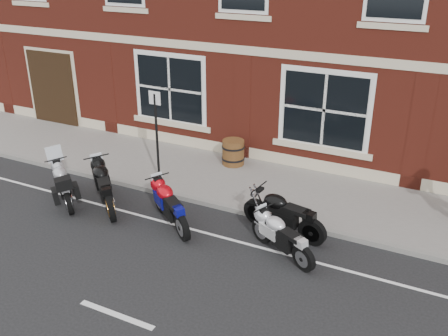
{
  "coord_description": "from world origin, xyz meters",
  "views": [
    {
      "loc": [
        4.93,
        -8.52,
        6.06
      ],
      "look_at": [
        -0.13,
        1.6,
        1.05
      ],
      "focal_mm": 40.0,
      "sensor_mm": 36.0,
      "label": 1
    }
  ],
  "objects_px": {
    "moto_touring_silver": "(65,182)",
    "moto_sport_silver": "(282,234)",
    "moto_naked_black": "(283,212)",
    "parking_sign": "(156,130)",
    "barrel_planter": "(233,152)",
    "moto_sport_red": "(171,203)",
    "moto_sport_black": "(106,184)"
  },
  "relations": [
    {
      "from": "moto_touring_silver",
      "to": "moto_sport_red",
      "type": "bearing_deg",
      "value": -46.44
    },
    {
      "from": "moto_sport_red",
      "to": "barrel_planter",
      "type": "relative_size",
      "value": 2.35
    },
    {
      "from": "moto_touring_silver",
      "to": "moto_sport_silver",
      "type": "height_order",
      "value": "moto_touring_silver"
    },
    {
      "from": "moto_touring_silver",
      "to": "parking_sign",
      "type": "height_order",
      "value": "parking_sign"
    },
    {
      "from": "moto_sport_black",
      "to": "moto_sport_silver",
      "type": "relative_size",
      "value": 1.02
    },
    {
      "from": "moto_sport_silver",
      "to": "parking_sign",
      "type": "bearing_deg",
      "value": 95.27
    },
    {
      "from": "moto_sport_silver",
      "to": "barrel_planter",
      "type": "xyz_separation_m",
      "value": [
        -2.93,
        3.7,
        0.0
      ]
    },
    {
      "from": "moto_sport_red",
      "to": "moto_sport_silver",
      "type": "relative_size",
      "value": 1.02
    },
    {
      "from": "barrel_planter",
      "to": "moto_sport_red",
      "type": "bearing_deg",
      "value": -88.04
    },
    {
      "from": "moto_sport_red",
      "to": "moto_naked_black",
      "type": "relative_size",
      "value": 0.83
    },
    {
      "from": "moto_sport_silver",
      "to": "moto_naked_black",
      "type": "xyz_separation_m",
      "value": [
        -0.3,
        0.84,
        0.06
      ]
    },
    {
      "from": "moto_naked_black",
      "to": "parking_sign",
      "type": "height_order",
      "value": "parking_sign"
    },
    {
      "from": "moto_sport_red",
      "to": "moto_sport_silver",
      "type": "distance_m",
      "value": 2.81
    },
    {
      "from": "moto_touring_silver",
      "to": "moto_naked_black",
      "type": "relative_size",
      "value": 0.76
    },
    {
      "from": "moto_sport_silver",
      "to": "barrel_planter",
      "type": "distance_m",
      "value": 4.72
    },
    {
      "from": "moto_touring_silver",
      "to": "moto_sport_silver",
      "type": "distance_m",
      "value": 5.9
    },
    {
      "from": "moto_touring_silver",
      "to": "moto_sport_silver",
      "type": "relative_size",
      "value": 0.94
    },
    {
      "from": "moto_sport_red",
      "to": "parking_sign",
      "type": "height_order",
      "value": "parking_sign"
    },
    {
      "from": "moto_touring_silver",
      "to": "moto_sport_silver",
      "type": "bearing_deg",
      "value": -48.69
    },
    {
      "from": "moto_sport_black",
      "to": "moto_naked_black",
      "type": "bearing_deg",
      "value": -37.62
    },
    {
      "from": "moto_touring_silver",
      "to": "barrel_planter",
      "type": "xyz_separation_m",
      "value": [
        2.97,
        3.86,
        -0.04
      ]
    },
    {
      "from": "moto_sport_silver",
      "to": "moto_naked_black",
      "type": "distance_m",
      "value": 0.89
    },
    {
      "from": "moto_sport_silver",
      "to": "parking_sign",
      "type": "relative_size",
      "value": 0.69
    },
    {
      "from": "moto_sport_silver",
      "to": "moto_naked_black",
      "type": "relative_size",
      "value": 0.82
    },
    {
      "from": "moto_sport_silver",
      "to": "barrel_planter",
      "type": "height_order",
      "value": "barrel_planter"
    },
    {
      "from": "moto_touring_silver",
      "to": "moto_sport_silver",
      "type": "xyz_separation_m",
      "value": [
        5.9,
        0.15,
        -0.05
      ]
    },
    {
      "from": "moto_touring_silver",
      "to": "moto_sport_red",
      "type": "xyz_separation_m",
      "value": [
        3.1,
        0.2,
        0.01
      ]
    },
    {
      "from": "moto_naked_black",
      "to": "barrel_planter",
      "type": "xyz_separation_m",
      "value": [
        -2.63,
        2.86,
        -0.06
      ]
    },
    {
      "from": "moto_sport_silver",
      "to": "moto_sport_black",
      "type": "bearing_deg",
      "value": 116.59
    },
    {
      "from": "moto_touring_silver",
      "to": "barrel_planter",
      "type": "distance_m",
      "value": 4.87
    },
    {
      "from": "barrel_planter",
      "to": "parking_sign",
      "type": "xyz_separation_m",
      "value": [
        -1.4,
        -1.88,
        1.08
      ]
    },
    {
      "from": "parking_sign",
      "to": "moto_sport_silver",
      "type": "bearing_deg",
      "value": -20.63
    }
  ]
}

